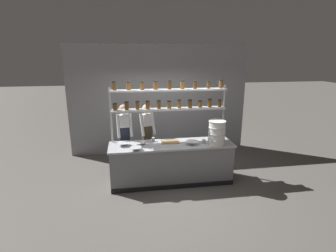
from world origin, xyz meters
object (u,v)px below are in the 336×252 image
object	(u,v)px
cutting_board	(170,142)
chef_center	(147,133)
prep_bowl_center_back	(124,144)
prep_bowl_near_left	(143,143)
container_stack	(217,133)
serving_cup_by_board	(153,139)
serving_cup_front	(204,142)
chef_left	(125,135)
spice_shelf_unit	(169,101)
prep_bowl_near_right	(136,149)
prep_bowl_center_front	(192,143)

from	to	relation	value
cutting_board	chef_center	bearing A→B (deg)	127.91
prep_bowl_center_back	prep_bowl_near_left	bearing A→B (deg)	2.51
prep_bowl_center_back	chef_center	bearing A→B (deg)	50.30
container_stack	prep_bowl_center_back	size ratio (longest dim) A/B	2.03
serving_cup_by_board	serving_cup_front	bearing A→B (deg)	-17.21
chef_center	container_stack	distance (m)	1.75
container_stack	chef_left	bearing A→B (deg)	158.01
prep_bowl_near_left	chef_left	bearing A→B (deg)	127.23
chef_center	serving_cup_by_board	world-z (taller)	chef_center
chef_left	prep_bowl_near_left	world-z (taller)	chef_left
container_stack	prep_bowl_center_back	world-z (taller)	container_stack
spice_shelf_unit	prep_bowl_center_back	world-z (taller)	spice_shelf_unit
container_stack	prep_bowl_near_right	size ratio (longest dim) A/B	2.25
chef_center	prep_bowl_center_front	distance (m)	1.26
cutting_board	prep_bowl_center_front	world-z (taller)	prep_bowl_center_front
spice_shelf_unit	prep_bowl_center_back	bearing A→B (deg)	-164.68
prep_bowl_near_right	prep_bowl_center_back	bearing A→B (deg)	128.27
chef_center	prep_bowl_center_back	distance (m)	0.89
chef_left	container_stack	distance (m)	2.16
serving_cup_front	prep_bowl_center_back	bearing A→B (deg)	175.23
container_stack	prep_bowl_center_front	distance (m)	0.58
chef_center	cutting_board	bearing A→B (deg)	-68.51
spice_shelf_unit	serving_cup_by_board	distance (m)	0.94
chef_left	cutting_board	size ratio (longest dim) A/B	4.33
chef_center	serving_cup_by_board	distance (m)	0.50
chef_left	prep_bowl_center_front	distance (m)	1.64
chef_left	prep_bowl_center_back	distance (m)	0.55
container_stack	serving_cup_by_board	size ratio (longest dim) A/B	5.87
spice_shelf_unit	prep_bowl_near_right	size ratio (longest dim) A/B	10.92
cutting_board	serving_cup_by_board	bearing A→B (deg)	162.05
container_stack	prep_bowl_near_right	world-z (taller)	container_stack
cutting_board	prep_bowl_near_right	bearing A→B (deg)	-153.30
chef_center	serving_cup_front	distance (m)	1.46
spice_shelf_unit	container_stack	bearing A→B (deg)	-29.20
chef_left	prep_bowl_near_right	size ratio (longest dim) A/B	7.11
container_stack	prep_bowl_center_front	bearing A→B (deg)	169.35
spice_shelf_unit	serving_cup_by_board	size ratio (longest dim) A/B	28.55
container_stack	chef_center	bearing A→B (deg)	147.14
chef_center	chef_left	bearing A→B (deg)	177.50
container_stack	cutting_board	xyz separation A→B (m)	(-0.98, 0.33, -0.26)
serving_cup_by_board	chef_center	bearing A→B (deg)	102.08
prep_bowl_center_back	prep_bowl_near_right	bearing A→B (deg)	-51.73
prep_bowl_center_back	serving_cup_front	bearing A→B (deg)	-4.77
cutting_board	prep_bowl_near_right	xyz separation A→B (m)	(-0.79, -0.40, 0.02)
chef_center	serving_cup_by_board	bearing A→B (deg)	-94.35
prep_bowl_center_front	prep_bowl_near_right	size ratio (longest dim) A/B	1.13
prep_bowl_near_right	serving_cup_by_board	world-z (taller)	serving_cup_by_board
container_stack	serving_cup_front	xyz separation A→B (m)	(-0.25, 0.11, -0.22)
chef_left	prep_bowl_near_left	bearing A→B (deg)	-58.38
prep_bowl_center_back	prep_bowl_near_right	distance (m)	0.41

